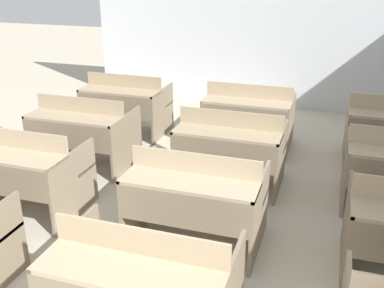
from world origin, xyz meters
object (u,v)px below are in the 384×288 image
at_px(bench_back_left, 126,103).
at_px(bench_second_left, 21,169).
at_px(bench_third_center, 230,147).
at_px(bench_front_center, 143,283).
at_px(bench_back_center, 248,114).
at_px(bench_third_left, 83,130).
at_px(bench_second_center, 196,196).

bearing_deg(bench_back_left, bench_second_left, -89.98).
bearing_deg(bench_third_center, bench_front_center, -90.16).
bearing_deg(bench_back_left, bench_front_center, -62.84).
bearing_deg(bench_third_center, bench_back_left, 147.49).
xyz_separation_m(bench_front_center, bench_back_center, (-0.02, 3.51, 0.00)).
bearing_deg(bench_third_left, bench_second_left, -90.29).
height_order(bench_third_left, bench_back_left, same).
bearing_deg(bench_back_center, bench_second_left, -127.22).
xyz_separation_m(bench_second_left, bench_second_center, (1.78, -0.01, 0.00)).
distance_m(bench_second_center, bench_third_left, 2.11).
distance_m(bench_second_center, bench_third_center, 1.19).
distance_m(bench_third_left, bench_third_center, 1.80).
bearing_deg(bench_third_center, bench_back_center, 91.33).
bearing_deg(bench_back_center, bench_second_center, -89.90).
bearing_deg(bench_second_left, bench_third_center, 33.19).
distance_m(bench_third_left, bench_back_left, 1.19).
xyz_separation_m(bench_back_left, bench_back_center, (1.78, 0.01, 0.00)).
relative_size(bench_front_center, bench_second_center, 1.00).
bearing_deg(bench_second_center, bench_third_left, 147.11).
bearing_deg(bench_front_center, bench_second_left, 146.81).
bearing_deg(bench_third_left, bench_front_center, -52.29).
height_order(bench_second_left, bench_back_left, same).
bearing_deg(bench_second_left, bench_back_left, 90.02).
distance_m(bench_front_center, bench_second_center, 1.17).
relative_size(bench_front_center, bench_third_left, 1.00).
height_order(bench_back_left, bench_back_center, same).
bearing_deg(bench_third_left, bench_back_center, 34.07).
relative_size(bench_second_center, bench_third_center, 1.00).
distance_m(bench_front_center, bench_back_center, 3.51).
height_order(bench_second_left, bench_second_center, same).
bearing_deg(bench_back_center, bench_back_left, -179.70).
xyz_separation_m(bench_second_left, bench_third_center, (1.80, 1.18, 0.00)).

